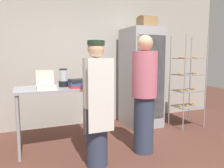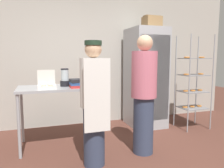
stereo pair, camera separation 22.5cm
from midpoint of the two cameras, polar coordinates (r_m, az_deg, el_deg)
The scene contains 10 objects.
back_wall at distance 4.64m, azimuth -7.33°, elevation 8.45°, with size 6.40×0.12×3.02m, color #ADA89E.
refrigerator at distance 4.47m, azimuth 6.19°, elevation 1.69°, with size 0.67×0.79×1.96m.
baking_rack at distance 4.57m, azimuth 17.80°, elevation 0.35°, with size 0.55×0.45×1.81m.
prep_counter at distance 3.46m, azimuth -16.43°, elevation -2.62°, with size 1.15×0.70×0.94m.
donut_box at distance 3.27m, azimuth -18.78°, elevation -0.50°, with size 0.26×0.23×0.27m.
blender_pitcher at distance 3.47m, azimuth -14.41°, elevation 1.34°, with size 0.15×0.15×0.28m.
binder_stack at distance 3.30m, azimuth -10.34°, elevation 0.14°, with size 0.32×0.25×0.13m.
cardboard_storage_box at distance 4.60m, azimuth 7.67°, elevation 15.55°, with size 0.33×0.29×0.25m.
person_baker at distance 2.75m, azimuth -6.38°, elevation -4.81°, with size 0.34×0.35×1.59m.
person_customer at distance 3.15m, azimuth 6.39°, elevation -2.59°, with size 0.36×0.36×1.70m.
Camera 1 is at (-1.34, -2.22, 1.39)m, focal length 35.00 mm.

